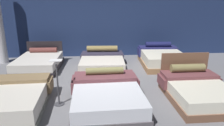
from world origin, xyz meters
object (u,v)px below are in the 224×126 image
(bed_0, at_px, (9,99))
(bed_1, at_px, (107,95))
(bed_2, at_px, (197,90))
(price_sign, at_px, (58,88))
(bed_3, at_px, (39,62))
(bed_5, at_px, (162,58))
(bed_4, at_px, (102,62))

(bed_0, xyz_separation_m, bed_1, (2.28, -0.01, 0.01))
(bed_2, height_order, price_sign, price_sign)
(bed_0, height_order, bed_3, bed_3)
(bed_3, bearing_deg, bed_5, 2.19)
(bed_2, distance_m, bed_5, 2.94)
(price_sign, bearing_deg, bed_5, 40.00)
(bed_5, bearing_deg, bed_0, -143.78)
(bed_4, height_order, price_sign, price_sign)
(bed_0, bearing_deg, bed_3, 89.04)
(bed_2, bearing_deg, bed_5, 89.57)
(bed_1, bearing_deg, bed_2, 1.07)
(bed_1, xyz_separation_m, bed_4, (0.02, 2.95, -0.03))
(bed_4, bearing_deg, bed_2, -48.46)
(bed_3, height_order, bed_5, bed_3)
(bed_1, bearing_deg, price_sign, 173.96)
(bed_0, xyz_separation_m, bed_4, (2.30, 2.94, -0.02))
(bed_0, relative_size, bed_2, 1.02)
(bed_0, bearing_deg, bed_2, -0.58)
(bed_0, bearing_deg, price_sign, 3.00)
(bed_5, xyz_separation_m, price_sign, (-3.50, -2.93, 0.16))
(bed_2, bearing_deg, bed_3, 147.85)
(bed_3, relative_size, bed_4, 1.03)
(bed_1, relative_size, bed_5, 1.00)
(price_sign, bearing_deg, bed_0, -175.41)
(bed_2, bearing_deg, bed_4, 128.86)
(bed_4, bearing_deg, price_sign, -109.36)
(bed_3, xyz_separation_m, bed_4, (2.33, -0.07, -0.01))
(bed_0, relative_size, price_sign, 1.80)
(bed_1, distance_m, bed_3, 3.81)
(price_sign, bearing_deg, bed_2, -0.16)
(bed_0, xyz_separation_m, bed_3, (-0.03, 3.02, -0.01))
(bed_3, distance_m, price_sign, 3.15)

